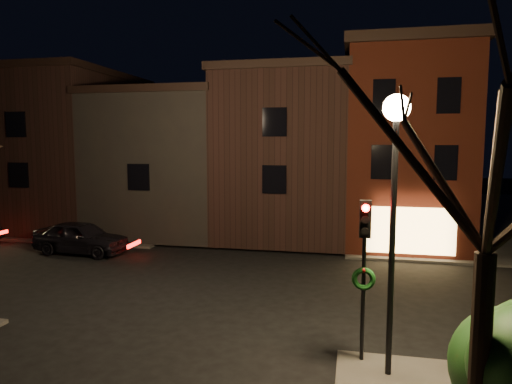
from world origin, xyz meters
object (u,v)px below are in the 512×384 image
street_lamp_near (395,159)px  traffic_signal (364,256)px  bare_tree_right (494,105)px  parked_car_a (81,237)px

street_lamp_near → traffic_signal: (-0.60, 0.49, -2.37)m
street_lamp_near → bare_tree_right: bare_tree_right is taller
traffic_signal → parked_car_a: traffic_signal is taller
bare_tree_right → parked_car_a: 20.23m
street_lamp_near → traffic_signal: bearing=140.6°
street_lamp_near → parked_car_a: (-14.14, 9.44, -4.36)m
street_lamp_near → bare_tree_right: bearing=-62.5°
street_lamp_near → bare_tree_right: size_ratio=0.76×
bare_tree_right → traffic_signal: bearing=122.4°
street_lamp_near → parked_car_a: bearing=146.3°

